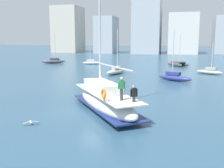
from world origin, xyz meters
TOP-DOWN VIEW (x-y plane):
  - ground_plane at (0.00, 0.00)m, footprint 400.00×400.00m
  - main_sailboat at (0.72, 0.00)m, footprint 7.69×9.11m
  - moored_sloop_near at (5.67, 16.67)m, footprint 4.81×3.34m
  - moored_sloop_far at (-3.41, 21.29)m, footprint 2.76×5.13m
  - moored_catamaran at (6.06, 36.65)m, footprint 4.76×5.13m
  - moored_cutter_left at (-12.52, 36.11)m, footprint 4.01×1.91m
  - moored_cutter_right at (-21.65, 36.30)m, footprint 5.25×3.49m
  - moored_ketch_distant at (10.93, 24.80)m, footprint 4.21×2.87m
  - seagull at (-3.05, -4.48)m, footprint 0.84×0.74m
  - waterfront_buildings at (-0.62, 86.03)m, footprint 88.72×19.76m

SIDE VIEW (x-z plane):
  - ground_plane at x=0.00m, z-range 0.00..0.00m
  - seagull at x=-3.05m, z-range 0.12..0.28m
  - moored_cutter_left at x=-12.52m, z-range -2.18..3.06m
  - moored_ketch_distant at x=10.93m, z-range -2.09..3.00m
  - moored_sloop_near at x=5.67m, z-range -2.79..3.83m
  - moored_sloop_far at x=-3.41m, z-range -2.96..4.04m
  - moored_cutter_right at x=-21.65m, z-range -2.84..3.93m
  - moored_catamaran at x=6.06m, z-range -2.66..3.77m
  - main_sailboat at x=0.72m, z-range -6.17..8.00m
  - waterfront_buildings at x=-0.62m, z-range -2.44..19.82m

